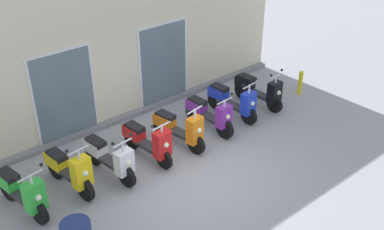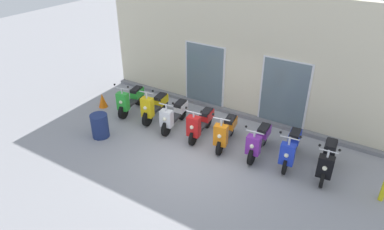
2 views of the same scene
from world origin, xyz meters
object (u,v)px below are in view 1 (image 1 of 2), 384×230
(scooter_white, at_px, (109,157))
(scooter_black, at_px, (259,90))
(scooter_red, at_px, (148,141))
(scooter_orange, at_px, (179,128))
(scooter_yellow, at_px, (69,170))
(scooter_blue, at_px, (233,100))
(curb_bollard, at_px, (300,83))
(scooter_purple, at_px, (209,114))
(scooter_green, at_px, (22,192))

(scooter_white, relative_size, scooter_black, 1.03)
(scooter_red, height_order, scooter_orange, scooter_orange)
(scooter_yellow, bearing_deg, scooter_blue, 0.32)
(scooter_black, relative_size, curb_bollard, 2.30)
(scooter_orange, distance_m, curb_bollard, 4.31)
(scooter_yellow, xyz_separation_m, scooter_purple, (3.78, -0.07, -0.03))
(scooter_red, relative_size, curb_bollard, 2.28)
(scooter_black, distance_m, curb_bollard, 1.45)
(scooter_white, xyz_separation_m, scooter_blue, (3.80, 0.13, 0.02))
(scooter_purple, relative_size, scooter_black, 1.00)
(scooter_yellow, height_order, scooter_blue, scooter_yellow)
(scooter_orange, relative_size, scooter_blue, 0.97)
(scooter_white, distance_m, scooter_orange, 1.89)
(scooter_green, bearing_deg, scooter_black, 0.40)
(scooter_green, bearing_deg, scooter_blue, 0.60)
(scooter_green, xyz_separation_m, curb_bollard, (8.10, -0.25, -0.12))
(scooter_white, xyz_separation_m, scooter_orange, (1.89, -0.05, 0.02))
(scooter_black, bearing_deg, curb_bollard, -11.84)
(scooter_white, xyz_separation_m, curb_bollard, (6.19, -0.18, -0.12))
(scooter_red, relative_size, scooter_black, 0.99)
(scooter_yellow, relative_size, scooter_purple, 0.98)
(scooter_purple, bearing_deg, scooter_orange, -175.14)
(scooter_green, xyz_separation_m, scooter_blue, (5.70, 0.06, 0.02))
(scooter_orange, bearing_deg, scooter_green, 178.15)
(scooter_green, height_order, scooter_black, scooter_green)
(scooter_red, distance_m, scooter_blue, 2.81)
(scooter_blue, bearing_deg, scooter_white, -178.08)
(scooter_green, xyz_separation_m, scooter_black, (6.69, 0.05, 0.01))
(scooter_yellow, distance_m, scooter_red, 1.88)
(scooter_yellow, height_order, scooter_black, scooter_yellow)
(curb_bollard, bearing_deg, scooter_white, 178.33)
(scooter_purple, distance_m, scooter_blue, 0.91)
(scooter_white, xyz_separation_m, scooter_purple, (2.90, 0.03, -0.01))
(scooter_white, bearing_deg, scooter_purple, 0.62)
(scooter_red, bearing_deg, curb_bollard, -1.65)
(scooter_white, bearing_deg, scooter_orange, -1.66)
(scooter_orange, bearing_deg, scooter_yellow, 176.76)
(scooter_yellow, height_order, scooter_red, scooter_yellow)
(scooter_yellow, xyz_separation_m, scooter_blue, (4.68, 0.03, 0.01))
(scooter_black, bearing_deg, scooter_red, -177.80)
(scooter_blue, bearing_deg, curb_bollard, -7.34)
(scooter_red, xyz_separation_m, scooter_blue, (2.80, 0.16, 0.01))
(scooter_black, bearing_deg, scooter_green, -179.60)
(scooter_white, bearing_deg, scooter_blue, 1.92)
(scooter_yellow, height_order, curb_bollard, scooter_yellow)
(scooter_orange, relative_size, scooter_purple, 0.98)
(scooter_orange, height_order, scooter_purple, scooter_orange)
(scooter_green, distance_m, scooter_purple, 4.80)
(scooter_green, bearing_deg, scooter_white, -2.04)
(scooter_blue, bearing_deg, scooter_orange, -174.56)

